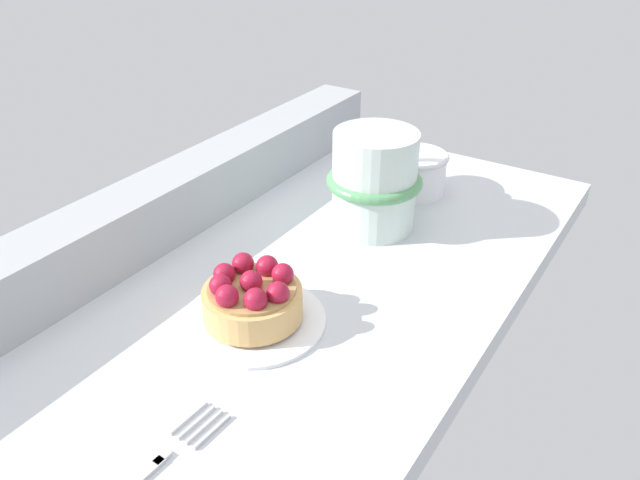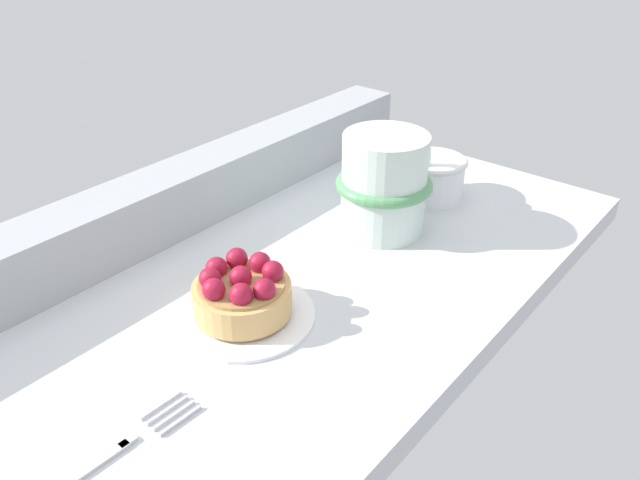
{
  "view_description": "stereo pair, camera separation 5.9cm",
  "coord_description": "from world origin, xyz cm",
  "px_view_note": "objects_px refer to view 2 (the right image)",
  "views": [
    {
      "loc": [
        -40.32,
        -28.84,
        33.28
      ],
      "look_at": [
        2.73,
        -1.23,
        3.12
      ],
      "focal_mm": 35.83,
      "sensor_mm": 36.0,
      "label": 1
    },
    {
      "loc": [
        -36.83,
        -33.64,
        33.28
      ],
      "look_at": [
        2.73,
        -1.23,
        3.12
      ],
      "focal_mm": 35.83,
      "sensor_mm": 36.0,
      "label": 2
    }
  ],
  "objects_px": {
    "dessert_plate": "(244,314)",
    "dessert_fork": "(92,465)",
    "raspberry_tart": "(242,292)",
    "sugar_bowl": "(433,177)",
    "coffee_mug": "(385,183)"
  },
  "relations": [
    {
      "from": "raspberry_tart",
      "to": "dessert_fork",
      "type": "xyz_separation_m",
      "value": [
        -0.17,
        -0.04,
        -0.02
      ]
    },
    {
      "from": "raspberry_tart",
      "to": "sugar_bowl",
      "type": "xyz_separation_m",
      "value": [
        0.3,
        -0.01,
        -0.0
      ]
    },
    {
      "from": "dessert_fork",
      "to": "coffee_mug",
      "type": "bearing_deg",
      "value": 5.19
    },
    {
      "from": "raspberry_tart",
      "to": "dessert_fork",
      "type": "relative_size",
      "value": 0.51
    },
    {
      "from": "dessert_plate",
      "to": "coffee_mug",
      "type": "height_order",
      "value": "coffee_mug"
    },
    {
      "from": "dessert_plate",
      "to": "raspberry_tart",
      "type": "bearing_deg",
      "value": 86.47
    },
    {
      "from": "dessert_plate",
      "to": "coffee_mug",
      "type": "distance_m",
      "value": 0.21
    },
    {
      "from": "raspberry_tart",
      "to": "sugar_bowl",
      "type": "distance_m",
      "value": 0.3
    },
    {
      "from": "dessert_plate",
      "to": "coffee_mug",
      "type": "xyz_separation_m",
      "value": [
        0.2,
        -0.0,
        0.05
      ]
    },
    {
      "from": "dessert_plate",
      "to": "raspberry_tart",
      "type": "height_order",
      "value": "raspberry_tart"
    },
    {
      "from": "coffee_mug",
      "to": "sugar_bowl",
      "type": "height_order",
      "value": "coffee_mug"
    },
    {
      "from": "sugar_bowl",
      "to": "coffee_mug",
      "type": "bearing_deg",
      "value": 179.33
    },
    {
      "from": "dessert_plate",
      "to": "dessert_fork",
      "type": "distance_m",
      "value": 0.18
    },
    {
      "from": "dessert_plate",
      "to": "sugar_bowl",
      "type": "bearing_deg",
      "value": -1.0
    },
    {
      "from": "raspberry_tart",
      "to": "dessert_fork",
      "type": "distance_m",
      "value": 0.18
    }
  ]
}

